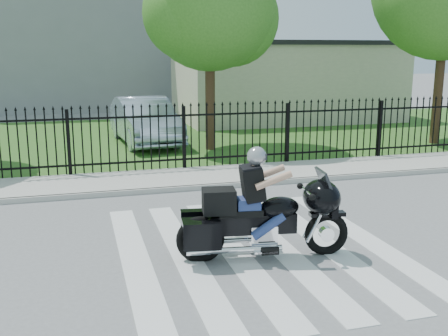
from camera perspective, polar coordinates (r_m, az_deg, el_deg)
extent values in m
plane|color=slate|center=(8.85, 3.59, -8.82)|extent=(120.00, 120.00, 0.00)
cube|color=#ADAAA3|center=(13.43, -3.47, -1.07)|extent=(40.00, 2.00, 0.12)
cube|color=#ADAAA3|center=(12.49, -2.48, -2.11)|extent=(40.00, 0.12, 0.12)
cube|color=#2C5B1F|center=(20.21, -7.73, 3.31)|extent=(40.00, 12.00, 0.02)
cube|color=black|center=(14.33, -4.34, 0.97)|extent=(26.00, 0.04, 0.05)
cube|color=black|center=(14.13, -4.42, 5.74)|extent=(26.00, 0.04, 0.05)
cylinder|color=#382316|center=(17.33, -1.52, 8.79)|extent=(0.32, 0.32, 4.16)
sphere|color=#357020|center=(17.36, -1.58, 17.39)|extent=(4.20, 4.20, 4.20)
cylinder|color=#382316|center=(19.98, 22.40, 9.28)|extent=(0.32, 0.32, 4.80)
cube|color=beige|center=(25.73, 6.64, 9.21)|extent=(10.00, 6.00, 3.50)
cube|color=black|center=(25.69, 6.74, 13.33)|extent=(10.20, 6.20, 0.20)
cube|color=gray|center=(33.88, -16.86, 16.76)|extent=(15.00, 10.00, 12.00)
torus|color=black|center=(8.68, 11.07, -7.04)|extent=(0.73, 0.24, 0.72)
torus|color=black|center=(8.27, -2.59, -7.80)|extent=(0.78, 0.26, 0.76)
cube|color=black|center=(8.31, 3.19, -6.03)|extent=(1.38, 0.44, 0.31)
ellipsoid|color=black|center=(8.32, 6.06, -4.31)|extent=(0.70, 0.51, 0.35)
cube|color=black|center=(8.21, 1.77, -4.79)|extent=(0.72, 0.43, 0.10)
cube|color=silver|center=(8.39, 4.24, -7.13)|extent=(0.46, 0.37, 0.31)
ellipsoid|color=black|center=(8.46, 10.57, -3.14)|extent=(0.67, 0.83, 0.57)
cube|color=black|center=(8.11, -0.56, -3.61)|extent=(0.55, 0.47, 0.38)
cube|color=navy|center=(8.19, 2.65, -3.91)|extent=(0.40, 0.36, 0.19)
sphere|color=#9FA1A7|center=(8.04, 3.58, 1.29)|extent=(0.30, 0.30, 0.30)
imported|color=#A8B7D3|center=(18.80, -8.61, 5.13)|extent=(2.16, 5.07, 1.62)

